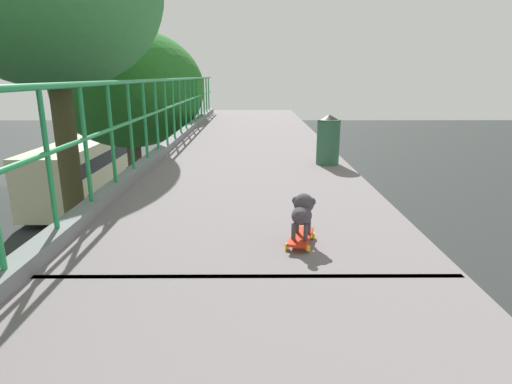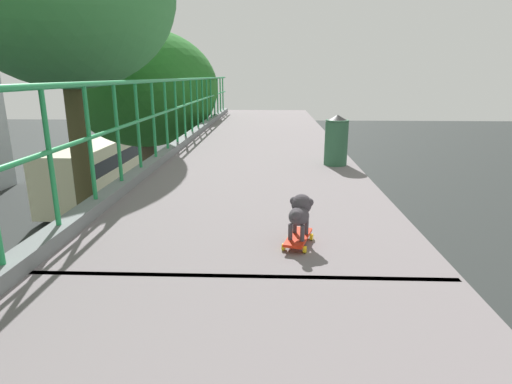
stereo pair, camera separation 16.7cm
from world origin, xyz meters
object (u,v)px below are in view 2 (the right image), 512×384
toy_skateboard (298,238)px  litter_bin (336,140)px  city_bus (101,165)px  small_dog (300,211)px

toy_skateboard → litter_bin: litter_bin is taller
city_bus → litter_bin: (10.25, -15.20, 3.69)m
city_bus → toy_skateboard: 21.09m
city_bus → small_dog: 21.11m
toy_skateboard → city_bus: bearing=117.0°
toy_skateboard → litter_bin: (0.79, 3.35, 0.35)m
city_bus → small_dog: size_ratio=27.39×
city_bus → small_dog: bearing=-62.9°
small_dog → toy_skateboard: bearing=-115.7°
city_bus → litter_bin: bearing=-56.0°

